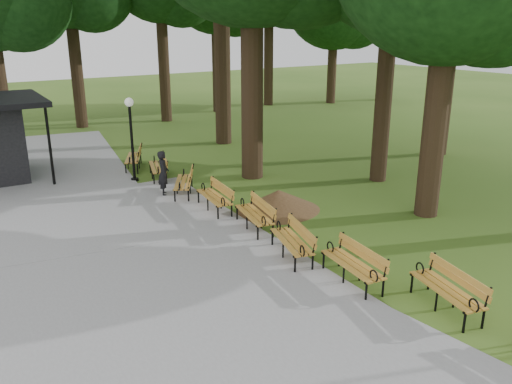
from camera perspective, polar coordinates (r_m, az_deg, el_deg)
ground at (r=11.51m, az=14.34°, el=-11.63°), size 100.00×100.00×0.00m
path at (r=11.63m, az=-11.10°, el=-10.89°), size 12.00×38.00×0.06m
person at (r=17.82m, az=-10.03°, el=2.02°), size 0.53×0.65×1.53m
lamp_post at (r=19.38m, az=-13.49°, el=7.46°), size 0.32×0.32×3.06m
dirt_mound at (r=16.18m, az=2.46°, el=-0.93°), size 2.30×2.30×0.68m
bench_2 at (r=11.41m, az=20.00°, el=-9.98°), size 1.08×2.00×0.88m
bench_3 at (r=11.97m, az=10.43°, el=-7.77°), size 0.89×1.97×0.88m
bench_4 at (r=12.98m, az=3.89°, el=-5.39°), size 1.15×2.00×0.88m
bench_5 at (r=14.70m, az=-0.19°, el=-2.49°), size 1.01×1.99×0.88m
bench_6 at (r=16.21m, az=-4.56°, el=-0.57°), size 0.87×1.96×0.88m
bench_7 at (r=17.84m, az=-7.90°, el=1.05°), size 1.51×1.96×0.88m
bench_8 at (r=19.89m, az=-10.64°, el=2.68°), size 1.19×2.00×0.88m
bench_9 at (r=21.46m, az=-13.21°, el=3.63°), size 1.41×1.99×0.88m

